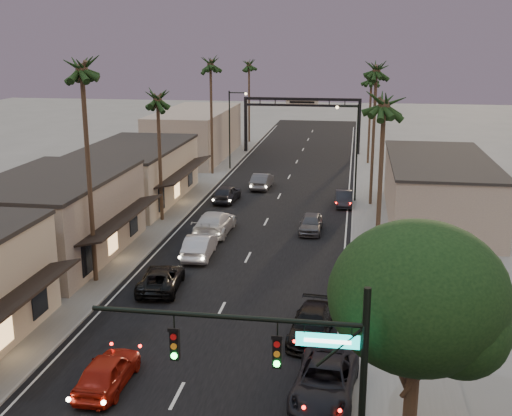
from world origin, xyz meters
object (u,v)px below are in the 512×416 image
(corner_tree, at_px, (420,303))
(arch, at_px, (302,111))
(palm_far, at_px, (249,62))
(curbside_black, at_px, (311,325))
(streetlight_right, at_px, (354,145))
(oncoming_silver, at_px, (200,246))
(palm_rb, at_px, (377,66))
(palm_lb, at_px, (81,62))
(streetlight_left, at_px, (232,124))
(palm_ld, at_px, (210,60))
(oncoming_pickup, at_px, (161,278))
(traffic_signal, at_px, (300,368))
(curbside_near, at_px, (325,381))
(palm_rc, at_px, (372,76))
(oncoming_red, at_px, (107,371))
(palm_ra, at_px, (385,98))
(palm_lc, at_px, (157,94))

(corner_tree, height_order, arch, corner_tree)
(palm_far, xyz_separation_m, curbside_black, (13.53, -61.63, -10.73))
(streetlight_right, xyz_separation_m, palm_far, (-15.22, 33.00, 6.11))
(arch, distance_m, oncoming_silver, 42.74)
(palm_rb, bearing_deg, palm_lb, -128.02)
(streetlight_left, relative_size, palm_ld, 0.63)
(palm_rb, xyz_separation_m, oncoming_pickup, (-12.81, -22.54, -11.72))
(palm_rb, distance_m, curbside_black, 30.20)
(curbside_black, bearing_deg, oncoming_silver, 131.90)
(oncoming_silver, bearing_deg, palm_rb, -128.65)
(traffic_signal, relative_size, oncoming_silver, 1.74)
(curbside_near, bearing_deg, palm_lb, 147.74)
(oncoming_silver, bearing_deg, palm_rc, -110.71)
(traffic_signal, xyz_separation_m, palm_rc, (2.91, 60.00, 5.39))
(palm_ld, height_order, curbside_near, palm_ld)
(streetlight_left, relative_size, curbside_black, 1.83)
(arch, distance_m, curbside_near, 59.65)
(traffic_signal, bearing_deg, oncoming_pickup, 119.53)
(oncoming_red, bearing_deg, oncoming_pickup, -84.56)
(traffic_signal, relative_size, arch, 0.56)
(palm_lb, relative_size, palm_ra, 1.15)
(oncoming_silver, xyz_separation_m, curbside_near, (9.53, -16.78, -0.04))
(palm_lb, height_order, palm_rc, palm_lb)
(arch, distance_m, palm_far, 12.96)
(traffic_signal, height_order, palm_lc, palm_lc)
(corner_tree, xyz_separation_m, streetlight_left, (-16.40, 50.55, -0.65))
(arch, relative_size, streetlight_right, 1.69)
(palm_rb, bearing_deg, palm_ra, -90.00)
(palm_ra, xyz_separation_m, curbside_near, (-2.40, -13.13, -10.68))
(streetlight_right, relative_size, palm_rc, 0.74)
(arch, bearing_deg, traffic_signal, -85.07)
(oncoming_pickup, xyz_separation_m, oncoming_silver, (0.88, 6.18, 0.11))
(palm_ld, bearing_deg, palm_rb, -32.60)
(palm_rb, bearing_deg, oncoming_red, -109.21)
(corner_tree, height_order, palm_ld, palm_ld)
(oncoming_pickup, distance_m, curbside_near, 14.85)
(palm_lc, relative_size, curbside_near, 2.23)
(oncoming_red, bearing_deg, curbside_black, -143.73)
(arch, xyz_separation_m, palm_ld, (-8.60, -15.00, 6.88))
(palm_lb, bearing_deg, palm_far, 89.69)
(palm_ra, relative_size, oncoming_silver, 2.70)
(corner_tree, distance_m, palm_lb, 24.36)
(arch, relative_size, palm_rc, 1.25)
(traffic_signal, relative_size, palm_rc, 0.70)
(streetlight_right, xyz_separation_m, palm_lb, (-15.52, -23.00, 8.06))
(streetlight_left, relative_size, curbside_near, 1.64)
(palm_lc, height_order, curbside_black, palm_lc)
(arch, distance_m, palm_rb, 28.24)
(palm_lc, relative_size, oncoming_silver, 2.49)
(streetlight_right, relative_size, streetlight_left, 1.00)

